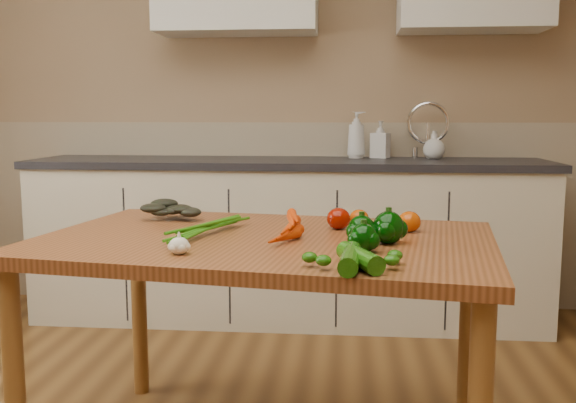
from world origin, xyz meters
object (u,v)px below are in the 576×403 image
at_px(table, 265,263).
at_px(tomato_b, 359,218).
at_px(tomato_a, 339,219).
at_px(pepper_a, 361,230).
at_px(leafy_greens, 177,205).
at_px(pepper_c, 364,238).
at_px(soap_bottle_a, 356,135).
at_px(soap_bottle_b, 380,139).
at_px(carrot_bunch, 263,226).
at_px(tomato_c, 409,222).
at_px(pepper_b, 388,228).
at_px(garlic_bulb, 179,246).
at_px(soap_bottle_c, 434,145).
at_px(zucchini_a, 360,258).
at_px(zucchini_b, 350,259).

relative_size(table, tomato_b, 23.11).
bearing_deg(tomato_a, pepper_a, -72.81).
distance_m(leafy_greens, pepper_c, 0.85).
relative_size(soap_bottle_a, soap_bottle_b, 1.25).
bearing_deg(carrot_bunch, tomato_c, 24.02).
relative_size(soap_bottle_b, leafy_greens, 1.04).
relative_size(pepper_b, tomato_a, 1.20).
bearing_deg(tomato_a, pepper_c, -77.99).
bearing_deg(garlic_bulb, carrot_bunch, 54.09).
distance_m(soap_bottle_b, soap_bottle_c, 0.30).
xyz_separation_m(soap_bottle_b, tomato_c, (0.02, -1.59, -0.21)).
bearing_deg(soap_bottle_b, tomato_b, 104.72).
bearing_deg(table, tomato_c, 23.48).
relative_size(pepper_a, zucchini_a, 0.42).
relative_size(pepper_c, tomato_c, 1.05).
distance_m(pepper_a, tomato_b, 0.29).
bearing_deg(soap_bottle_b, zucchini_a, 106.03).
xyz_separation_m(soap_bottle_b, tomato_b, (-0.14, -1.51, -0.21)).
distance_m(pepper_a, zucchini_b, 0.33).
distance_m(carrot_bunch, garlic_bulb, 0.34).
bearing_deg(pepper_a, zucchini_b, -96.12).
distance_m(pepper_a, pepper_c, 0.12).
bearing_deg(tomato_c, zucchini_b, -110.37).
height_order(tomato_a, tomato_c, tomato_a).
height_order(leafy_greens, zucchini_b, leafy_greens).
xyz_separation_m(soap_bottle_b, tomato_a, (-0.21, -1.56, -0.21)).
height_order(garlic_bulb, pepper_b, pepper_b).
distance_m(soap_bottle_b, carrot_bunch, 1.79).
relative_size(tomato_c, zucchini_a, 0.38).
height_order(leafy_greens, pepper_b, leafy_greens).
xyz_separation_m(leafy_greens, zucchini_b, (0.64, -0.72, -0.03)).
relative_size(soap_bottle_a, tomato_a, 3.30).
xyz_separation_m(soap_bottle_b, carrot_bunch, (-0.45, -1.72, -0.21)).
xyz_separation_m(carrot_bunch, pepper_a, (0.31, -0.07, 0.01)).
relative_size(carrot_bunch, pepper_c, 3.32).
height_order(leafy_greens, tomato_c, leafy_greens).
xyz_separation_m(soap_bottle_b, zucchini_b, (-0.18, -2.12, -0.22)).
relative_size(pepper_b, pepper_c, 1.21).
relative_size(soap_bottle_c, pepper_c, 1.97).
relative_size(tomato_a, zucchini_a, 0.41).
xyz_separation_m(soap_bottle_a, garlic_bulb, (-0.51, -1.97, -0.25)).
bearing_deg(garlic_bulb, soap_bottle_a, 75.41).
relative_size(soap_bottle_b, garlic_bulb, 3.70).
relative_size(pepper_b, zucchini_a, 0.49).
distance_m(pepper_b, zucchini_b, 0.35).
bearing_deg(pepper_c, tomato_a, 102.01).
distance_m(garlic_bulb, tomato_b, 0.70).
bearing_deg(soap_bottle_c, tomato_c, -98.13).
xyz_separation_m(soap_bottle_a, zucchini_a, (-0.02, -2.08, -0.25)).
bearing_deg(table, pepper_b, -2.34).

